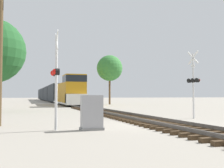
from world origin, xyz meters
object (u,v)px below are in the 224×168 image
object	(u,v)px
tree_mid_background	(110,68)
crossing_signal_far	(194,81)
freight_train	(50,94)
relay_cabinet	(92,113)
crossing_signal_near	(56,75)

from	to	relation	value
tree_mid_background	crossing_signal_far	bearing A→B (deg)	-96.79
freight_train	relay_cabinet	bearing A→B (deg)	-93.50
freight_train	crossing_signal_near	size ratio (longest dim) A/B	18.06
freight_train	crossing_signal_far	distance (m)	60.17
relay_cabinet	tree_mid_background	bearing A→B (deg)	70.77
crossing_signal_near	crossing_signal_far	distance (m)	10.17
tree_mid_background	relay_cabinet	bearing A→B (deg)	-109.23
crossing_signal_near	tree_mid_background	distance (m)	35.57
freight_train	tree_mid_background	distance (m)	31.72
crossing_signal_near	freight_train	bearing A→B (deg)	174.51
freight_train	crossing_signal_far	world-z (taller)	crossing_signal_far
relay_cabinet	crossing_signal_far	bearing A→B (deg)	24.26
freight_train	tree_mid_background	size ratio (longest dim) A/B	9.11
freight_train	crossing_signal_near	world-z (taller)	freight_train
freight_train	relay_cabinet	xyz separation A→B (m)	(-3.89, -63.65, -1.33)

